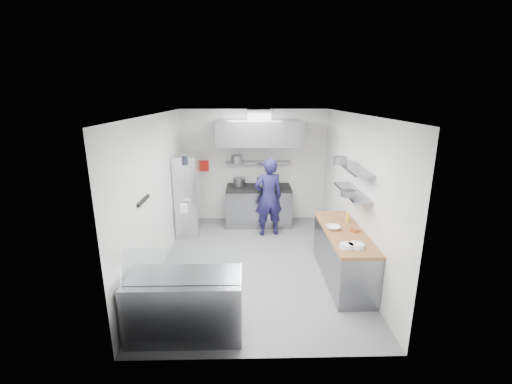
{
  "coord_description": "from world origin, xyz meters",
  "views": [
    {
      "loc": [
        -0.16,
        -5.98,
        3.11
      ],
      "look_at": [
        0.0,
        0.6,
        1.25
      ],
      "focal_mm": 24.0,
      "sensor_mm": 36.0,
      "label": 1
    }
  ],
  "objects_px": {
    "wire_rack": "(188,194)",
    "gas_range": "(259,206)",
    "chef": "(269,197)",
    "display_case": "(186,305)"
  },
  "relations": [
    {
      "from": "gas_range",
      "to": "display_case",
      "type": "bearing_deg",
      "value": -105.02
    },
    {
      "from": "gas_range",
      "to": "chef",
      "type": "xyz_separation_m",
      "value": [
        0.2,
        -0.69,
        0.44
      ]
    },
    {
      "from": "wire_rack",
      "to": "display_case",
      "type": "distance_m",
      "value": 3.66
    },
    {
      "from": "display_case",
      "to": "chef",
      "type": "bearing_deg",
      "value": 69.1
    },
    {
      "from": "wire_rack",
      "to": "display_case",
      "type": "bearing_deg",
      "value": -81.6
    },
    {
      "from": "wire_rack",
      "to": "display_case",
      "type": "height_order",
      "value": "wire_rack"
    },
    {
      "from": "chef",
      "to": "wire_rack",
      "type": "bearing_deg",
      "value": -18.14
    },
    {
      "from": "chef",
      "to": "wire_rack",
      "type": "height_order",
      "value": "wire_rack"
    },
    {
      "from": "gas_range",
      "to": "wire_rack",
      "type": "height_order",
      "value": "wire_rack"
    },
    {
      "from": "wire_rack",
      "to": "gas_range",
      "type": "bearing_deg",
      "value": 17.43
    }
  ]
}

